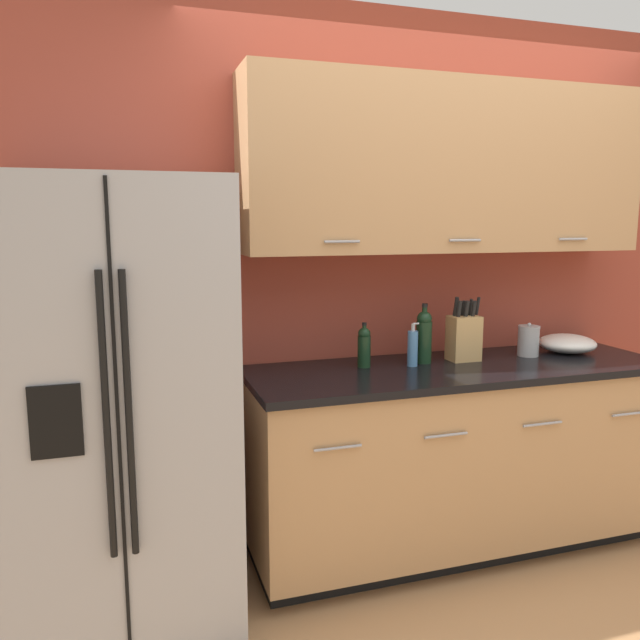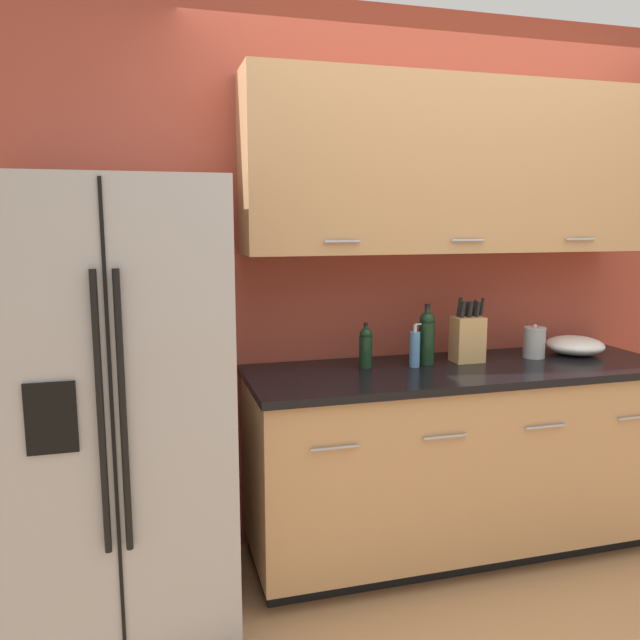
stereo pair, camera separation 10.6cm
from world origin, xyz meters
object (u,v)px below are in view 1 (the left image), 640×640
at_px(knife_block, 464,337).
at_px(steel_canister, 528,341).
at_px(oil_bottle, 364,346).
at_px(mixing_bowl, 567,343).
at_px(refrigerator, 119,408).
at_px(soap_dispenser, 413,348).
at_px(wine_bottle, 424,336).

bearing_deg(knife_block, steel_canister, -1.54).
distance_m(oil_bottle, mixing_bowl, 1.13).
height_order(refrigerator, knife_block, refrigerator).
bearing_deg(mixing_bowl, steel_canister, -176.90).
bearing_deg(refrigerator, mixing_bowl, 4.21).
height_order(refrigerator, soap_dispenser, refrigerator).
height_order(knife_block, mixing_bowl, knife_block).
bearing_deg(wine_bottle, oil_bottle, 178.98).
height_order(wine_bottle, oil_bottle, wine_bottle).
distance_m(refrigerator, soap_dispenser, 1.33).
bearing_deg(refrigerator, soap_dispenser, 5.45).
distance_m(knife_block, steel_canister, 0.37).
xyz_separation_m(refrigerator, soap_dispenser, (1.32, 0.13, 0.13)).
bearing_deg(oil_bottle, wine_bottle, -1.02).
bearing_deg(oil_bottle, steel_canister, -1.75).
height_order(soap_dispenser, oil_bottle, oil_bottle).
height_order(refrigerator, oil_bottle, refrigerator).
relative_size(wine_bottle, steel_canister, 1.70).
xyz_separation_m(steel_canister, mixing_bowl, (0.25, 0.01, -0.03)).
height_order(oil_bottle, steel_canister, oil_bottle).
bearing_deg(knife_block, refrigerator, -174.32).
bearing_deg(steel_canister, soap_dispenser, -177.86).
xyz_separation_m(soap_dispenser, mixing_bowl, (0.91, 0.04, -0.04)).
distance_m(knife_block, mixing_bowl, 0.62).
bearing_deg(refrigerator, wine_bottle, 6.99).
bearing_deg(refrigerator, oil_bottle, 9.18).
bearing_deg(steel_canister, refrigerator, -175.65).
xyz_separation_m(wine_bottle, oil_bottle, (-0.31, 0.01, -0.03)).
bearing_deg(knife_block, mixing_bowl, 0.34).
bearing_deg(steel_canister, wine_bottle, 177.87).
bearing_deg(wine_bottle, steel_canister, -2.13).
distance_m(steel_canister, mixing_bowl, 0.25).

